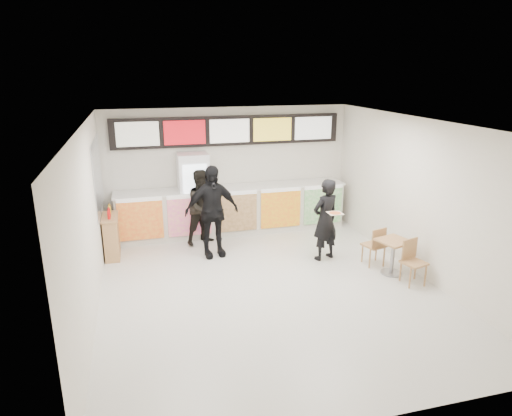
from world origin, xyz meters
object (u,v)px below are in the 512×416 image
object	(u,v)px
service_counter	(233,210)
drinks_fridge	(194,195)
customer_main	(325,220)
customer_left	(203,207)
condiment_ledge	(112,236)
customer_mid	(212,212)
cafe_table	(393,250)

from	to	relation	value
service_counter	drinks_fridge	size ratio (longest dim) A/B	2.78
customer_main	customer_left	size ratio (longest dim) A/B	1.01
drinks_fridge	customer_left	distance (m)	0.59
drinks_fridge	condiment_ledge	size ratio (longest dim) A/B	1.84
drinks_fridge	customer_mid	world-z (taller)	drinks_fridge
drinks_fridge	customer_main	world-z (taller)	drinks_fridge
customer_left	customer_mid	xyz separation A→B (m)	(0.07, -0.78, 0.13)
customer_main	customer_left	bearing A→B (deg)	-53.36
customer_mid	condiment_ledge	world-z (taller)	customer_mid
customer_main	customer_mid	distance (m)	2.38
drinks_fridge	customer_mid	size ratio (longest dim) A/B	1.01
customer_left	service_counter	bearing A→B (deg)	9.07
drinks_fridge	condiment_ledge	xyz separation A→B (m)	(-1.89, -0.85, -0.54)
cafe_table	customer_main	bearing A→B (deg)	118.11
service_counter	condiment_ledge	distance (m)	2.94
customer_mid	condiment_ledge	size ratio (longest dim) A/B	1.82
customer_left	cafe_table	size ratio (longest dim) A/B	1.17
customer_left	customer_mid	world-z (taller)	customer_mid
customer_main	condiment_ledge	xyz separation A→B (m)	(-4.32, 1.27, -0.40)
cafe_table	condiment_ledge	world-z (taller)	condiment_ledge
drinks_fridge	condiment_ledge	world-z (taller)	drinks_fridge
cafe_table	customer_mid	bearing A→B (deg)	134.90
service_counter	condiment_ledge	bearing A→B (deg)	-163.46
service_counter	customer_main	size ratio (longest dim) A/B	3.21
customer_main	customer_left	distance (m)	2.79
condiment_ledge	customer_mid	bearing A→B (deg)	-13.16
customer_main	service_counter	bearing A→B (deg)	-73.72
cafe_table	condiment_ledge	bearing A→B (deg)	140.78
customer_left	condiment_ledge	distance (m)	2.07
customer_mid	condiment_ledge	xyz separation A→B (m)	(-2.08, 0.49, -0.52)
customer_left	condiment_ledge	bearing A→B (deg)	163.45
customer_main	cafe_table	size ratio (longest dim) A/B	1.18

